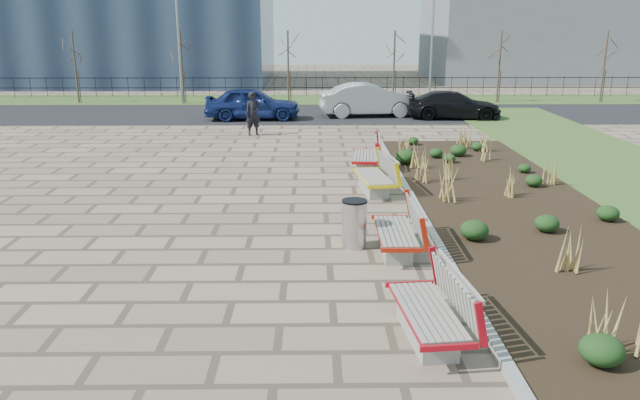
{
  "coord_description": "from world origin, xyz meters",
  "views": [
    {
      "loc": [
        1.34,
        -9.49,
        4.47
      ],
      "look_at": [
        1.5,
        3.0,
        0.9
      ],
      "focal_mm": 35.0,
      "sensor_mm": 36.0,
      "label": 1
    }
  ],
  "objects_px": {
    "bench_b": "(395,228)",
    "litter_bin": "(354,224)",
    "car_blue": "(252,103)",
    "lamp_east": "(432,49)",
    "bench_a": "(427,307)",
    "car_black": "(454,105)",
    "bench_d": "(365,154)",
    "pedestrian": "(253,114)",
    "lamp_west": "(179,49)",
    "bench_c": "(373,175)",
    "car_silver": "(369,100)"
  },
  "relations": [
    {
      "from": "bench_d",
      "to": "lamp_east",
      "type": "distance_m",
      "value": 17.25
    },
    {
      "from": "bench_c",
      "to": "lamp_east",
      "type": "height_order",
      "value": "lamp_east"
    },
    {
      "from": "pedestrian",
      "to": "lamp_east",
      "type": "xyz_separation_m",
      "value": [
        9.06,
        10.07,
        2.16
      ]
    },
    {
      "from": "car_blue",
      "to": "pedestrian",
      "type": "bearing_deg",
      "value": -176.94
    },
    {
      "from": "car_blue",
      "to": "car_black",
      "type": "xyz_separation_m",
      "value": [
        9.6,
        0.17,
        -0.11
      ]
    },
    {
      "from": "car_blue",
      "to": "lamp_east",
      "type": "bearing_deg",
      "value": -60.94
    },
    {
      "from": "litter_bin",
      "to": "bench_d",
      "type": "bearing_deg",
      "value": 83.51
    },
    {
      "from": "bench_d",
      "to": "car_black",
      "type": "height_order",
      "value": "car_black"
    },
    {
      "from": "bench_d",
      "to": "pedestrian",
      "type": "height_order",
      "value": "pedestrian"
    },
    {
      "from": "bench_c",
      "to": "car_blue",
      "type": "bearing_deg",
      "value": 101.39
    },
    {
      "from": "lamp_west",
      "to": "litter_bin",
      "type": "bearing_deg",
      "value": -70.67
    },
    {
      "from": "pedestrian",
      "to": "car_black",
      "type": "relative_size",
      "value": 0.4
    },
    {
      "from": "car_silver",
      "to": "bench_d",
      "type": "bearing_deg",
      "value": 169.04
    },
    {
      "from": "bench_d",
      "to": "car_black",
      "type": "relative_size",
      "value": 0.47
    },
    {
      "from": "bench_c",
      "to": "bench_d",
      "type": "relative_size",
      "value": 1.0
    },
    {
      "from": "car_black",
      "to": "lamp_west",
      "type": "distance_m",
      "value": 15.4
    },
    {
      "from": "pedestrian",
      "to": "lamp_east",
      "type": "height_order",
      "value": "lamp_east"
    },
    {
      "from": "bench_c",
      "to": "car_black",
      "type": "relative_size",
      "value": 0.47
    },
    {
      "from": "car_black",
      "to": "lamp_west",
      "type": "bearing_deg",
      "value": 72.25
    },
    {
      "from": "bench_c",
      "to": "litter_bin",
      "type": "bearing_deg",
      "value": -107.96
    },
    {
      "from": "car_black",
      "to": "car_blue",
      "type": "bearing_deg",
      "value": 95.2
    },
    {
      "from": "car_blue",
      "to": "bench_d",
      "type": "bearing_deg",
      "value": -159.44
    },
    {
      "from": "litter_bin",
      "to": "car_black",
      "type": "relative_size",
      "value": 0.22
    },
    {
      "from": "bench_a",
      "to": "car_black",
      "type": "distance_m",
      "value": 22.19
    },
    {
      "from": "pedestrian",
      "to": "car_silver",
      "type": "height_order",
      "value": "pedestrian"
    },
    {
      "from": "pedestrian",
      "to": "car_blue",
      "type": "relative_size",
      "value": 0.4
    },
    {
      "from": "litter_bin",
      "to": "pedestrian",
      "type": "xyz_separation_m",
      "value": [
        -3.26,
        13.3,
        0.39
      ]
    },
    {
      "from": "bench_b",
      "to": "pedestrian",
      "type": "xyz_separation_m",
      "value": [
        -4.06,
        13.62,
        0.38
      ]
    },
    {
      "from": "pedestrian",
      "to": "car_blue",
      "type": "distance_m",
      "value": 4.24
    },
    {
      "from": "bench_d",
      "to": "litter_bin",
      "type": "distance_m",
      "value": 7.11
    },
    {
      "from": "bench_d",
      "to": "car_blue",
      "type": "distance_m",
      "value": 11.38
    },
    {
      "from": "bench_d",
      "to": "lamp_west",
      "type": "bearing_deg",
      "value": 124.33
    },
    {
      "from": "pedestrian",
      "to": "lamp_east",
      "type": "bearing_deg",
      "value": 27.23
    },
    {
      "from": "car_blue",
      "to": "lamp_east",
      "type": "distance_m",
      "value": 11.37
    },
    {
      "from": "bench_b",
      "to": "litter_bin",
      "type": "xyz_separation_m",
      "value": [
        -0.8,
        0.32,
        -0.01
      ]
    },
    {
      "from": "bench_a",
      "to": "car_blue",
      "type": "relative_size",
      "value": 0.47
    },
    {
      "from": "litter_bin",
      "to": "pedestrian",
      "type": "bearing_deg",
      "value": 103.76
    },
    {
      "from": "bench_c",
      "to": "car_silver",
      "type": "height_order",
      "value": "car_silver"
    },
    {
      "from": "bench_c",
      "to": "lamp_west",
      "type": "height_order",
      "value": "lamp_west"
    },
    {
      "from": "car_black",
      "to": "bench_a",
      "type": "bearing_deg",
      "value": 170.85
    },
    {
      "from": "litter_bin",
      "to": "lamp_east",
      "type": "distance_m",
      "value": 24.22
    },
    {
      "from": "bench_a",
      "to": "car_black",
      "type": "relative_size",
      "value": 0.47
    },
    {
      "from": "bench_b",
      "to": "car_blue",
      "type": "height_order",
      "value": "car_blue"
    },
    {
      "from": "bench_a",
      "to": "lamp_east",
      "type": "bearing_deg",
      "value": 73.75
    },
    {
      "from": "lamp_west",
      "to": "car_black",
      "type": "bearing_deg",
      "value": -21.94
    },
    {
      "from": "litter_bin",
      "to": "lamp_west",
      "type": "bearing_deg",
      "value": 109.33
    },
    {
      "from": "bench_d",
      "to": "pedestrian",
      "type": "xyz_separation_m",
      "value": [
        -4.06,
        6.24,
        0.38
      ]
    },
    {
      "from": "pedestrian",
      "to": "car_silver",
      "type": "relative_size",
      "value": 0.36
    },
    {
      "from": "car_blue",
      "to": "car_silver",
      "type": "height_order",
      "value": "car_silver"
    },
    {
      "from": "bench_a",
      "to": "bench_c",
      "type": "height_order",
      "value": "same"
    }
  ]
}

